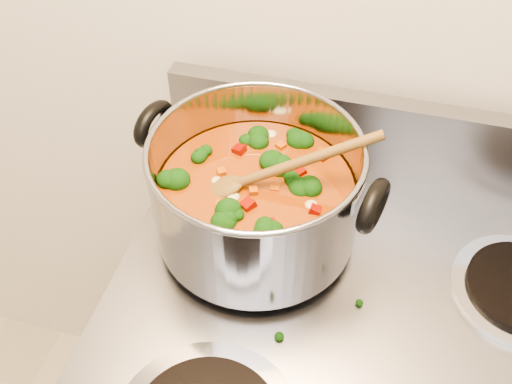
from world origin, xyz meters
TOP-DOWN VIEW (x-y plane):
  - stockpot at (-0.27, 1.31)m, footprint 0.34×0.28m
  - wooden_spoon at (-0.26, 1.31)m, footprint 0.23×0.10m
  - cooktop_crumbs at (-0.11, 1.35)m, footprint 0.07×0.11m

SIDE VIEW (x-z plane):
  - cooktop_crumbs at x=-0.11m, z-range 0.92..0.93m
  - stockpot at x=-0.27m, z-range 0.92..1.09m
  - wooden_spoon at x=-0.26m, z-range 0.99..1.10m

